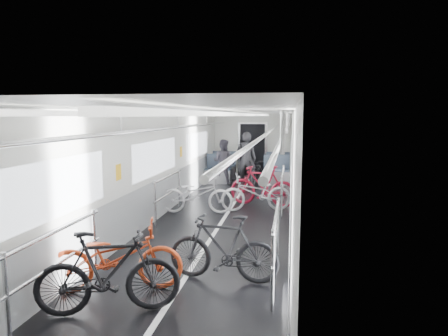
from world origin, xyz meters
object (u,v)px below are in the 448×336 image
(bike_left_near, at_px, (116,257))
(bike_right_mid, at_px, (256,193))
(bike_left_far, at_px, (197,194))
(bike_aisle, at_px, (257,172))
(bike_left_mid, at_px, (108,272))
(person_standing, at_px, (246,158))
(person_seated, at_px, (223,162))
(bike_right_near, at_px, (223,248))
(bike_right_far, at_px, (263,186))

(bike_left_near, relative_size, bike_right_mid, 1.02)
(bike_left_far, distance_m, bike_aisle, 4.25)
(bike_left_mid, height_order, bike_right_mid, bike_left_mid)
(bike_right_mid, distance_m, person_standing, 3.76)
(person_seated, bearing_deg, bike_aisle, -173.59)
(bike_left_near, bearing_deg, bike_right_mid, -33.59)
(bike_left_near, bearing_deg, bike_aisle, -24.51)
(bike_left_mid, bearing_deg, bike_left_far, -17.70)
(bike_left_near, relative_size, bike_right_near, 1.11)
(bike_left_far, relative_size, bike_right_near, 1.09)
(bike_left_far, height_order, person_seated, person_seated)
(bike_aisle, bearing_deg, person_seated, 179.66)
(bike_right_mid, relative_size, person_seated, 1.14)
(bike_aisle, bearing_deg, person_standing, -173.83)
(bike_aisle, distance_m, person_seated, 1.23)
(bike_left_near, relative_size, bike_right_far, 1.00)
(bike_right_near, bearing_deg, bike_aisle, -174.00)
(person_seated, bearing_deg, bike_left_mid, 104.18)
(bike_right_mid, bearing_deg, bike_right_far, 152.71)
(bike_right_mid, relative_size, bike_aisle, 1.04)
(bike_right_near, bearing_deg, person_seated, -165.74)
(bike_right_near, xyz_separation_m, person_seated, (-1.37, 8.03, 0.28))
(bike_left_far, relative_size, bike_right_far, 0.98)
(bike_left_near, height_order, bike_aisle, bike_left_near)
(person_standing, bearing_deg, bike_aisle, -173.68)
(bike_right_far, distance_m, person_seated, 3.59)
(bike_left_mid, distance_m, person_seated, 9.20)
(bike_left_mid, relative_size, bike_right_near, 1.05)
(bike_left_far, bearing_deg, bike_right_far, -60.68)
(bike_left_far, xyz_separation_m, bike_right_far, (1.51, 1.03, 0.07))
(person_seated, bearing_deg, person_standing, -176.37)
(bike_left_mid, bearing_deg, person_seated, -17.84)
(bike_right_far, height_order, person_standing, person_standing)
(bike_left_mid, distance_m, bike_left_far, 4.96)
(bike_left_far, height_order, bike_right_mid, same)
(bike_left_mid, bearing_deg, bike_right_mid, -32.36)
(bike_right_near, height_order, bike_aisle, bike_right_near)
(bike_aisle, bearing_deg, bike_left_mid, -89.96)
(bike_aisle, height_order, person_standing, person_standing)
(bike_left_far, xyz_separation_m, person_seated, (-0.08, 4.24, 0.30))
(bike_left_near, height_order, person_seated, person_seated)
(bike_right_mid, distance_m, person_seated, 4.09)
(bike_aisle, relative_size, person_standing, 0.93)
(bike_left_far, height_order, bike_aisle, bike_left_far)
(bike_right_far, xyz_separation_m, bike_aisle, (-0.41, 3.07, -0.09))
(bike_left_near, bearing_deg, bike_right_near, -83.94)
(bike_right_near, distance_m, bike_right_mid, 4.22)
(bike_left_mid, bearing_deg, bike_right_far, -32.11)
(bike_left_far, bearing_deg, bike_aisle, -19.95)
(bike_left_mid, height_order, bike_left_far, bike_left_mid)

